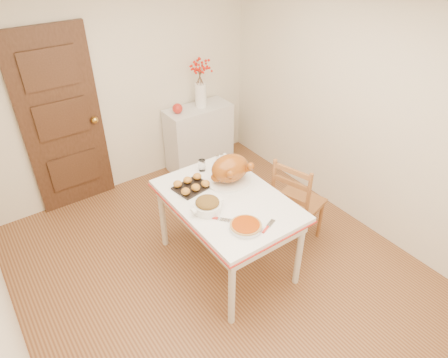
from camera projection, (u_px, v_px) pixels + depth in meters
floor at (219, 272)px, 3.93m from camera, size 3.50×4.00×0.00m
wall_back at (119, 89)px, 4.57m from camera, size 3.50×0.00×2.50m
wall_right at (359, 112)px, 4.07m from camera, size 0.00×4.00×2.50m
door_back at (63, 123)px, 4.34m from camera, size 0.85×0.06×2.06m
sideboard at (199, 138)px, 5.33m from camera, size 0.87×0.38×0.87m
kitchen_table at (227, 232)px, 3.82m from camera, size 0.92×1.35×0.81m
chair_oak at (298, 201)px, 4.06m from camera, size 0.55×0.55×1.01m
berry_vase at (200, 83)px, 4.93m from camera, size 0.33×0.33×0.63m
apple at (178, 109)px, 4.91m from camera, size 0.13×0.13×0.13m
turkey_platter at (230, 170)px, 3.73m from camera, size 0.48×0.40×0.28m
pumpkin_pie at (246, 226)px, 3.24m from camera, size 0.30×0.30×0.06m
stuffing_dish at (207, 205)px, 3.41m from camera, size 0.32×0.26×0.12m
rolls_tray at (192, 185)px, 3.70m from camera, size 0.34×0.29×0.08m
pie_server at (268, 226)px, 3.27m from camera, size 0.20×0.13×0.01m
carving_knife at (222, 219)px, 3.34m from camera, size 0.23×0.26×0.01m
drinking_glass at (202, 165)px, 3.94m from camera, size 0.07×0.07×0.12m
shaker_pair at (220, 158)px, 4.09m from camera, size 0.09×0.06×0.08m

